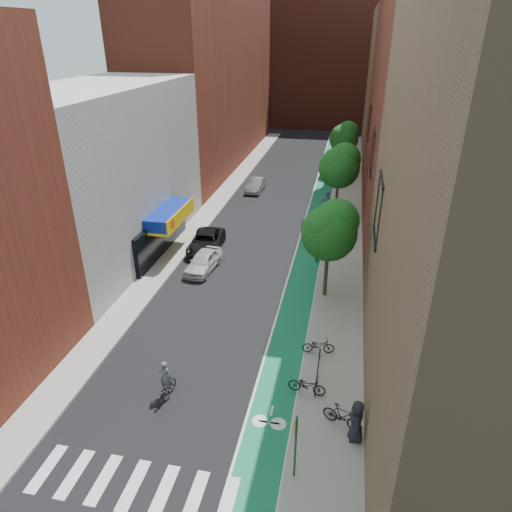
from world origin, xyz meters
The scene contains 25 objects.
ground centered at (0.00, 0.00, 0.00)m, with size 160.00×160.00×0.00m, color black.
bike_lane centered at (4.00, 26.00, 0.01)m, with size 2.00×68.00×0.01m, color #147246.
sidewalk_left centered at (-6.00, 26.00, 0.07)m, with size 2.00×68.00×0.15m, color gray.
sidewalk_right centered at (6.50, 26.00, 0.07)m, with size 3.00×68.00×0.15m, color gray.
building_left_white centered at (-11.00, 14.00, 6.00)m, with size 8.00×20.00×12.00m, color silver.
building_left_far_red centered at (-11.00, 42.00, 11.00)m, with size 8.00×36.00×22.00m, color maroon.
building_right_near_tan centered at (12.00, 2.00, 9.00)m, with size 8.00×20.00×18.00m, color #8C6B4C.
building_right_mid_red centered at (12.00, 26.00, 11.00)m, with size 8.00×28.00×22.00m, color maroon.
building_right_far_tan centered at (12.00, 50.00, 9.00)m, with size 8.00×20.00×18.00m, color #8C6B4C.
building_far_closure centered at (0.00, 72.00, 10.00)m, with size 30.00×14.00×20.00m, color maroon.
tree_near centered at (5.65, 10.02, 4.66)m, with size 3.40×3.36×6.42m.
tree_mid centered at (5.65, 24.02, 4.89)m, with size 3.55×3.53×6.74m.
tree_far centered at (5.65, 38.02, 4.50)m, with size 3.30×3.25×6.21m.
sign_pole centered at (5.38, -3.50, 1.84)m, with size 0.13×0.71×3.00m.
parked_car_white centered at (-3.00, 11.91, 0.69)m, with size 1.63×4.05×1.38m, color silver.
parked_car_black centered at (-3.80, 15.12, 0.69)m, with size 2.30×4.99×1.39m, color black.
parked_car_silver centered at (-3.00, 30.26, 0.69)m, with size 1.47×4.22×1.39m, color gray.
cyclist_lead centered at (-0.87, -0.46, 0.67)m, with size 0.83×1.80×2.01m.
cyclist_lane_near centered at (4.70, 15.45, 0.91)m, with size 0.90×1.84×2.16m.
cyclist_lane_mid centered at (4.70, 21.18, 0.70)m, with size 0.96×1.90×1.92m.
cyclist_lane_far centered at (4.70, 25.62, 0.86)m, with size 1.09×1.57×1.91m.
parked_bike_near centered at (5.40, 0.99, 0.61)m, with size 0.61×1.76×0.92m, color black.
parked_bike_mid centered at (7.06, -0.69, 0.69)m, with size 0.50×1.79×1.07m, color black.
parked_bike_far centered at (5.67, 4.06, 0.58)m, with size 0.58×1.66×0.87m, color black.
pedestrian centered at (7.60, -1.27, 1.11)m, with size 0.94×0.61×1.93m, color black.
Camera 1 is at (6.37, -15.27, 15.12)m, focal length 32.00 mm.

